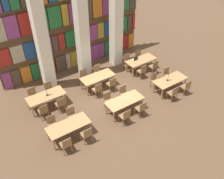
# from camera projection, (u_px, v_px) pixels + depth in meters

# --- Properties ---
(ground_plane) EXTENTS (40.00, 40.00, 0.00)m
(ground_plane) POSITION_uv_depth(u_px,v_px,m) (111.00, 98.00, 13.15)
(ground_plane) COLOR brown
(bookshelf_bank) EXTENTS (8.98, 0.35, 5.50)m
(bookshelf_bank) POSITION_uv_depth(u_px,v_px,m) (73.00, 25.00, 14.03)
(bookshelf_bank) COLOR brown
(bookshelf_bank) RESTS_ON ground_plane
(pillar_left) EXTENTS (0.60, 0.60, 6.00)m
(pillar_left) POSITION_uv_depth(u_px,v_px,m) (41.00, 37.00, 12.11)
(pillar_left) COLOR silver
(pillar_left) RESTS_ON ground_plane
(pillar_center) EXTENTS (0.60, 0.60, 6.00)m
(pillar_center) POSITION_uv_depth(u_px,v_px,m) (82.00, 26.00, 13.09)
(pillar_center) COLOR silver
(pillar_center) RESTS_ON ground_plane
(pillar_right) EXTENTS (0.60, 0.60, 6.00)m
(pillar_right) POSITION_uv_depth(u_px,v_px,m) (116.00, 17.00, 14.06)
(pillar_right) COLOR silver
(pillar_right) RESTS_ON ground_plane
(reading_table_0) EXTENTS (1.86, 0.81, 0.72)m
(reading_table_0) POSITION_uv_depth(u_px,v_px,m) (68.00, 127.00, 10.68)
(reading_table_0) COLOR tan
(reading_table_0) RESTS_ON ground_plane
(chair_0) EXTENTS (0.42, 0.40, 0.88)m
(chair_0) POSITION_uv_depth(u_px,v_px,m) (66.00, 144.00, 10.12)
(chair_0) COLOR olive
(chair_0) RESTS_ON ground_plane
(chair_1) EXTENTS (0.42, 0.40, 0.88)m
(chair_1) POSITION_uv_depth(u_px,v_px,m) (52.00, 124.00, 11.02)
(chair_1) COLOR olive
(chair_1) RESTS_ON ground_plane
(chair_2) EXTENTS (0.42, 0.40, 0.88)m
(chair_2) POSITION_uv_depth(u_px,v_px,m) (87.00, 134.00, 10.54)
(chair_2) COLOR olive
(chair_2) RESTS_ON ground_plane
(chair_3) EXTENTS (0.42, 0.40, 0.88)m
(chair_3) POSITION_uv_depth(u_px,v_px,m) (72.00, 115.00, 11.44)
(chair_3) COLOR olive
(chair_3) RESTS_ON ground_plane
(reading_table_1) EXTENTS (1.86, 0.81, 0.72)m
(reading_table_1) POSITION_uv_depth(u_px,v_px,m) (125.00, 101.00, 11.96)
(reading_table_1) COLOR tan
(reading_table_1) RESTS_ON ground_plane
(chair_4) EXTENTS (0.42, 0.40, 0.88)m
(chair_4) POSITION_uv_depth(u_px,v_px,m) (125.00, 116.00, 11.41)
(chair_4) COLOR olive
(chair_4) RESTS_ON ground_plane
(chair_5) EXTENTS (0.42, 0.40, 0.88)m
(chair_5) POSITION_uv_depth(u_px,v_px,m) (109.00, 100.00, 12.30)
(chair_5) COLOR olive
(chair_5) RESTS_ON ground_plane
(chair_6) EXTENTS (0.42, 0.40, 0.88)m
(chair_6) POSITION_uv_depth(u_px,v_px,m) (141.00, 108.00, 11.82)
(chair_6) COLOR olive
(chair_6) RESTS_ON ground_plane
(chair_7) EXTENTS (0.42, 0.40, 0.88)m
(chair_7) POSITION_uv_depth(u_px,v_px,m) (124.00, 93.00, 12.72)
(chair_7) COLOR olive
(chair_7) RESTS_ON ground_plane
(reading_table_2) EXTENTS (1.86, 0.81, 0.72)m
(reading_table_2) POSITION_uv_depth(u_px,v_px,m) (170.00, 81.00, 13.27)
(reading_table_2) COLOR tan
(reading_table_2) RESTS_ON ground_plane
(chair_8) EXTENTS (0.42, 0.40, 0.88)m
(chair_8) POSITION_uv_depth(u_px,v_px,m) (173.00, 93.00, 12.72)
(chair_8) COLOR olive
(chair_8) RESTS_ON ground_plane
(chair_9) EXTENTS (0.42, 0.40, 0.88)m
(chair_9) POSITION_uv_depth(u_px,v_px,m) (155.00, 80.00, 13.62)
(chair_9) COLOR olive
(chair_9) RESTS_ON ground_plane
(chair_10) EXTENTS (0.42, 0.40, 0.88)m
(chair_10) POSITION_uv_depth(u_px,v_px,m) (186.00, 87.00, 13.14)
(chair_10) COLOR olive
(chair_10) RESTS_ON ground_plane
(chair_11) EXTENTS (0.42, 0.40, 0.88)m
(chair_11) POSITION_uv_depth(u_px,v_px,m) (167.00, 74.00, 14.03)
(chair_11) COLOR olive
(chair_11) RESTS_ON ground_plane
(desk_lamp_0) EXTENTS (0.14, 0.14, 0.49)m
(desk_lamp_0) POSITION_uv_depth(u_px,v_px,m) (168.00, 75.00, 12.96)
(desk_lamp_0) COLOR #232328
(desk_lamp_0) RESTS_ON reading_table_2
(reading_table_3) EXTENTS (1.86, 0.81, 0.72)m
(reading_table_3) POSITION_uv_depth(u_px,v_px,m) (46.00, 97.00, 12.23)
(reading_table_3) COLOR tan
(reading_table_3) RESTS_ON ground_plane
(chair_12) EXTENTS (0.42, 0.40, 0.88)m
(chair_12) POSITION_uv_depth(u_px,v_px,m) (43.00, 111.00, 11.68)
(chair_12) COLOR olive
(chair_12) RESTS_ON ground_plane
(chair_13) EXTENTS (0.42, 0.40, 0.88)m
(chair_13) POSITION_uv_depth(u_px,v_px,m) (33.00, 95.00, 12.58)
(chair_13) COLOR olive
(chair_13) RESTS_ON ground_plane
(chair_14) EXTENTS (0.42, 0.40, 0.88)m
(chair_14) POSITION_uv_depth(u_px,v_px,m) (60.00, 104.00, 12.07)
(chair_14) COLOR olive
(chair_14) RESTS_ON ground_plane
(chair_15) EXTENTS (0.42, 0.40, 0.88)m
(chair_15) POSITION_uv_depth(u_px,v_px,m) (49.00, 89.00, 12.96)
(chair_15) COLOR olive
(chair_15) RESTS_ON ground_plane
(desk_lamp_1) EXTENTS (0.14, 0.14, 0.47)m
(desk_lamp_1) POSITION_uv_depth(u_px,v_px,m) (46.00, 90.00, 12.01)
(desk_lamp_1) COLOR #232328
(desk_lamp_1) RESTS_ON reading_table_3
(reading_table_4) EXTENTS (1.86, 0.81, 0.72)m
(reading_table_4) POSITION_uv_depth(u_px,v_px,m) (98.00, 78.00, 13.51)
(reading_table_4) COLOR tan
(reading_table_4) RESTS_ON ground_plane
(chair_16) EXTENTS (0.42, 0.40, 0.88)m
(chair_16) POSITION_uv_depth(u_px,v_px,m) (97.00, 89.00, 12.96)
(chair_16) COLOR olive
(chair_16) RESTS_ON ground_plane
(chair_17) EXTENTS (0.42, 0.40, 0.88)m
(chair_17) POSITION_uv_depth(u_px,v_px,m) (85.00, 77.00, 13.86)
(chair_17) COLOR olive
(chair_17) RESTS_ON ground_plane
(chair_18) EXTENTS (0.42, 0.40, 0.88)m
(chair_18) POSITION_uv_depth(u_px,v_px,m) (111.00, 84.00, 13.35)
(chair_18) COLOR olive
(chair_18) RESTS_ON ground_plane
(chair_19) EXTENTS (0.42, 0.40, 0.88)m
(chair_19) POSITION_uv_depth(u_px,v_px,m) (98.00, 72.00, 14.25)
(chair_19) COLOR olive
(chair_19) RESTS_ON ground_plane
(reading_table_5) EXTENTS (1.86, 0.81, 0.72)m
(reading_table_5) POSITION_uv_depth(u_px,v_px,m) (141.00, 61.00, 14.86)
(reading_table_5) COLOR tan
(reading_table_5) RESTS_ON ground_plane
(chair_20) EXTENTS (0.42, 0.40, 0.88)m
(chair_20) POSITION_uv_depth(u_px,v_px,m) (142.00, 71.00, 14.30)
(chair_20) COLOR olive
(chair_20) RESTS_ON ground_plane
(chair_21) EXTENTS (0.42, 0.40, 0.88)m
(chair_21) POSITION_uv_depth(u_px,v_px,m) (128.00, 61.00, 15.20)
(chair_21) COLOR olive
(chair_21) RESTS_ON ground_plane
(chair_22) EXTENTS (0.42, 0.40, 0.88)m
(chair_22) POSITION_uv_depth(u_px,v_px,m) (154.00, 66.00, 14.69)
(chair_22) COLOR olive
(chair_22) RESTS_ON ground_plane
(chair_23) EXTENTS (0.42, 0.40, 0.88)m
(chair_23) POSITION_uv_depth(u_px,v_px,m) (139.00, 56.00, 15.59)
(chair_23) COLOR olive
(chair_23) RESTS_ON ground_plane
(laptop) EXTENTS (0.32, 0.22, 0.21)m
(laptop) POSITION_uv_depth(u_px,v_px,m) (135.00, 59.00, 14.78)
(laptop) COLOR silver
(laptop) RESTS_ON reading_table_5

